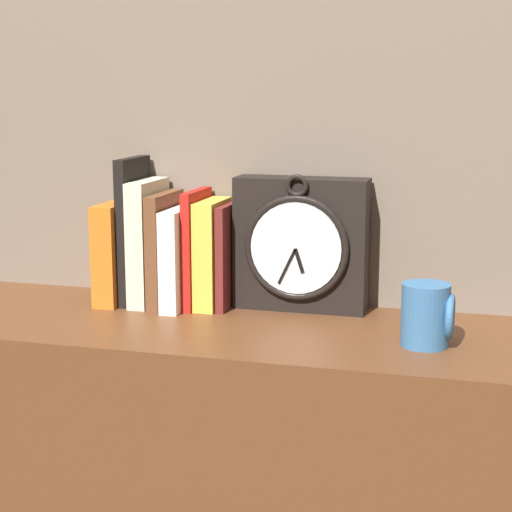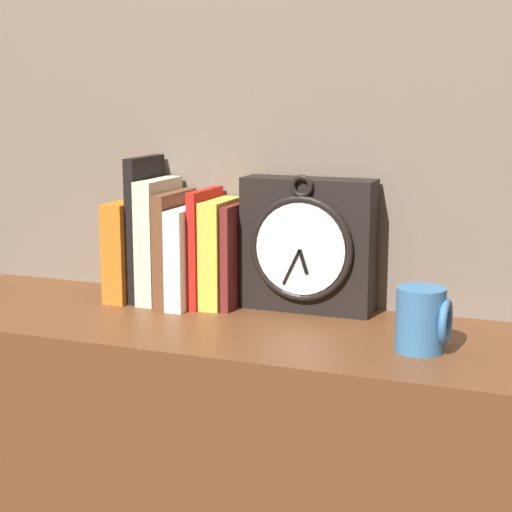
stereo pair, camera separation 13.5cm
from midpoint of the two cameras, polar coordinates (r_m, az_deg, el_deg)
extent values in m
cube|color=black|center=(1.46, 6.15, 0.72)|extent=(0.23, 0.07, 0.23)
torus|color=black|center=(1.42, 5.73, 0.45)|extent=(0.18, 0.01, 0.18)
cylinder|color=silver|center=(1.42, 5.70, 0.43)|extent=(0.15, 0.01, 0.15)
cube|color=black|center=(1.42, 5.89, -0.40)|extent=(0.02, 0.00, 0.04)
cube|color=black|center=(1.43, 5.08, -0.75)|extent=(0.03, 0.00, 0.06)
torus|color=black|center=(1.41, 5.82, 4.63)|extent=(0.04, 0.01, 0.04)
cube|color=orange|center=(1.55, -5.97, 0.41)|extent=(0.04, 0.13, 0.18)
cube|color=black|center=(1.54, -4.89, 1.83)|extent=(0.02, 0.12, 0.26)
cube|color=beige|center=(1.52, -3.98, 1.03)|extent=(0.03, 0.13, 0.22)
cube|color=brown|center=(1.51, -2.89, 0.54)|extent=(0.02, 0.14, 0.20)
cube|color=silver|center=(1.50, -1.85, -0.02)|extent=(0.03, 0.14, 0.17)
cube|color=red|center=(1.49, -0.81, 0.56)|extent=(0.02, 0.12, 0.20)
cube|color=yellow|center=(1.49, 0.21, 0.19)|extent=(0.04, 0.12, 0.19)
cube|color=maroon|center=(1.48, 1.27, 0.01)|extent=(0.01, 0.11, 0.18)
cylinder|color=teal|center=(1.28, 13.92, -4.17)|extent=(0.07, 0.07, 0.09)
torus|color=teal|center=(1.27, 15.52, -4.30)|extent=(0.01, 0.07, 0.07)
camera|label=1|loc=(0.07, -87.14, 0.57)|focal=60.00mm
camera|label=2|loc=(0.07, 92.86, -0.57)|focal=60.00mm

